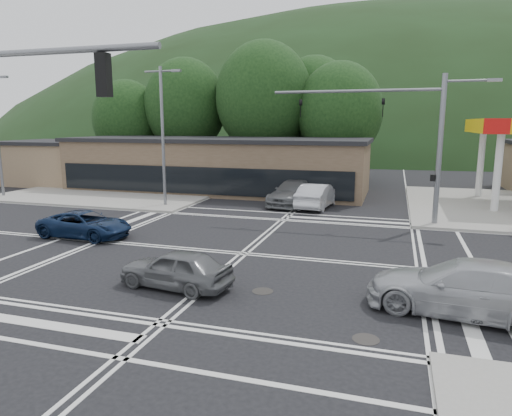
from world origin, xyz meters
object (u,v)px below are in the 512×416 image
(car_queue_b, at_px, (324,187))
(car_northbound, at_px, (294,193))
(car_blue_west, at_px, (85,224))
(car_silver_east, at_px, (465,288))
(car_queue_a, at_px, (317,196))
(car_grey_center, at_px, (176,269))

(car_queue_b, distance_m, car_northbound, 4.08)
(car_queue_b, bearing_deg, car_northbound, 67.31)
(car_blue_west, height_order, car_silver_east, car_silver_east)
(car_blue_west, xyz_separation_m, car_queue_a, (9.52, 11.10, 0.17))
(car_blue_west, xyz_separation_m, car_queue_b, (9.30, 15.62, 0.10))
(car_queue_a, height_order, car_queue_b, car_queue_a)
(car_grey_center, height_order, car_queue_b, car_queue_b)
(car_queue_a, bearing_deg, car_blue_west, 55.67)
(car_blue_west, relative_size, car_grey_center, 1.17)
(car_queue_a, bearing_deg, car_northbound, -16.57)
(car_silver_east, height_order, car_queue_a, same)
(car_grey_center, bearing_deg, car_northbound, -173.74)
(car_blue_west, relative_size, car_northbound, 0.80)
(car_silver_east, height_order, car_northbound, car_northbound)
(car_queue_b, bearing_deg, car_grey_center, 83.62)
(car_grey_center, height_order, car_northbound, car_northbound)
(car_queue_b, bearing_deg, car_blue_west, 58.10)
(car_northbound, bearing_deg, car_silver_east, -53.72)
(car_blue_west, height_order, car_northbound, car_northbound)
(car_queue_b, relative_size, car_northbound, 0.76)
(car_queue_a, xyz_separation_m, car_queue_b, (-0.21, 4.51, -0.07))
(car_queue_a, height_order, car_northbound, car_northbound)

